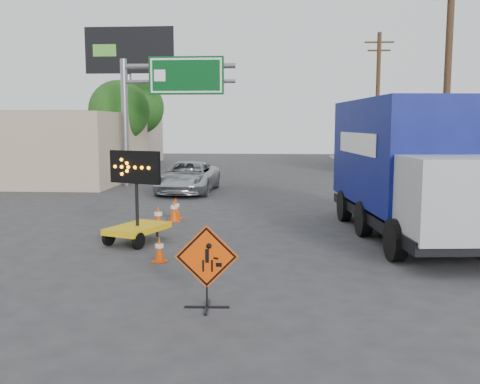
# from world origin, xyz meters

# --- Properties ---
(ground) EXTENTS (100.00, 100.00, 0.00)m
(ground) POSITION_xyz_m (0.00, 0.00, 0.00)
(ground) COLOR #2D2D30
(ground) RESTS_ON ground
(curb_right) EXTENTS (0.40, 60.00, 0.12)m
(curb_right) POSITION_xyz_m (7.20, 15.00, 0.06)
(curb_right) COLOR gray
(curb_right) RESTS_ON ground
(sidewalk_right) EXTENTS (4.00, 60.00, 0.15)m
(sidewalk_right) POSITION_xyz_m (9.50, 15.00, 0.07)
(sidewalk_right) COLOR gray
(sidewalk_right) RESTS_ON ground
(storefront_left_near) EXTENTS (14.00, 10.00, 4.00)m
(storefront_left_near) POSITION_xyz_m (-14.00, 20.00, 2.00)
(storefront_left_near) COLOR tan
(storefront_left_near) RESTS_ON ground
(storefront_left_far) EXTENTS (12.00, 10.00, 4.40)m
(storefront_left_far) POSITION_xyz_m (-15.00, 34.00, 2.20)
(storefront_left_far) COLOR #A79A8B
(storefront_left_far) RESTS_ON ground
(building_right_far) EXTENTS (10.00, 14.00, 4.60)m
(building_right_far) POSITION_xyz_m (13.00, 30.00, 2.30)
(building_right_far) COLOR tan
(building_right_far) RESTS_ON ground
(highway_gantry) EXTENTS (6.18, 0.38, 6.90)m
(highway_gantry) POSITION_xyz_m (-4.43, 17.96, 5.07)
(highway_gantry) COLOR slate
(highway_gantry) RESTS_ON ground
(billboard) EXTENTS (6.10, 0.54, 9.85)m
(billboard) POSITION_xyz_m (-8.35, 25.87, 7.35)
(billboard) COLOR slate
(billboard) RESTS_ON ground
(utility_pole_near) EXTENTS (1.80, 0.26, 9.00)m
(utility_pole_near) POSITION_xyz_m (8.00, 10.00, 4.68)
(utility_pole_near) COLOR #48331E
(utility_pole_near) RESTS_ON ground
(utility_pole_far) EXTENTS (1.80, 0.26, 9.00)m
(utility_pole_far) POSITION_xyz_m (8.00, 24.00, 4.68)
(utility_pole_far) COLOR #48331E
(utility_pole_far) RESTS_ON ground
(tree_left_near) EXTENTS (3.71, 3.71, 6.03)m
(tree_left_near) POSITION_xyz_m (-8.00, 22.00, 4.16)
(tree_left_near) COLOR #48331E
(tree_left_near) RESTS_ON ground
(tree_left_far) EXTENTS (4.10, 4.10, 6.66)m
(tree_left_far) POSITION_xyz_m (-9.00, 30.00, 4.60)
(tree_left_far) COLOR #48331E
(tree_left_far) RESTS_ON ground
(construction_sign) EXTENTS (1.17, 0.83, 1.55)m
(construction_sign) POSITION_xyz_m (0.49, -1.18, 0.82)
(construction_sign) COLOR black
(construction_sign) RESTS_ON ground
(arrow_board) EXTENTS (1.71, 2.12, 2.62)m
(arrow_board) POSITION_xyz_m (-2.20, 4.09, 0.60)
(arrow_board) COLOR gold
(arrow_board) RESTS_ON ground
(pickup_truck) EXTENTS (2.73, 5.57, 1.52)m
(pickup_truck) POSITION_xyz_m (-2.65, 15.37, 0.76)
(pickup_truck) COLOR #B2B5BA
(pickup_truck) RESTS_ON ground
(box_truck) EXTENTS (3.44, 8.87, 4.11)m
(box_truck) POSITION_xyz_m (5.60, 5.56, 1.86)
(box_truck) COLOR black
(box_truck) RESTS_ON ground
(cone_a) EXTENTS (0.41, 0.41, 0.63)m
(cone_a) POSITION_xyz_m (-1.11, 2.01, 0.32)
(cone_a) COLOR #DA4004
(cone_a) RESTS_ON ground
(cone_b) EXTENTS (0.51, 0.51, 0.79)m
(cone_b) POSITION_xyz_m (-2.05, 6.07, 0.39)
(cone_b) COLOR #DA4004
(cone_b) RESTS_ON ground
(cone_c) EXTENTS (0.48, 0.48, 0.78)m
(cone_c) POSITION_xyz_m (-1.81, 7.49, 0.39)
(cone_c) COLOR #DA4004
(cone_c) RESTS_ON ground
(cone_d) EXTENTS (0.49, 0.49, 0.78)m
(cone_d) POSITION_xyz_m (-1.83, 7.94, 0.39)
(cone_d) COLOR #DA4004
(cone_d) RESTS_ON ground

